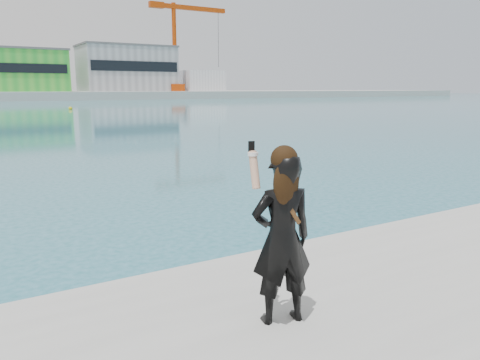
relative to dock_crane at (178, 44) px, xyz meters
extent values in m
cube|color=green|center=(-45.20, 6.00, -8.07)|extent=(30.00, 16.00, 10.00)
cube|color=black|center=(-45.20, -2.10, -7.57)|extent=(28.50, 0.20, 2.20)
cube|color=gray|center=(-13.20, 6.00, -7.07)|extent=(25.00, 15.00, 12.00)
cube|color=black|center=(-13.20, -1.60, -6.47)|extent=(23.75, 0.20, 2.64)
cube|color=#59595B|center=(-13.20, 6.00, -0.82)|extent=(25.50, 15.30, 0.50)
cube|color=silver|center=(8.80, 4.00, -10.07)|extent=(12.00, 10.00, 6.00)
cube|color=#C13E0B|center=(-1.20, 0.00, -12.07)|extent=(4.00, 4.00, 2.00)
cylinder|color=#C13E0B|center=(-1.20, 0.00, -0.07)|extent=(1.20, 1.20, 22.00)
cube|color=#C13E0B|center=(4.80, 0.00, 9.93)|extent=(20.00, 1.20, 1.20)
cube|color=#C13E0B|center=(-6.20, 0.00, 9.93)|extent=(4.00, 1.60, 1.60)
cylinder|color=black|center=(12.80, 0.00, 1.93)|extent=(0.10, 0.10, 16.00)
cylinder|color=silver|center=(-31.20, -1.00, -9.07)|extent=(0.16, 0.16, 8.00)
cube|color=#BD3A0B|center=(-30.60, -1.00, -5.67)|extent=(1.20, 0.04, 0.80)
sphere|color=yellow|center=(-42.35, -59.46, -15.07)|extent=(0.50, 0.50, 0.50)
imported|color=black|center=(-53.34, -122.64, -13.51)|extent=(0.62, 0.48, 1.51)
sphere|color=black|center=(-53.35, -122.66, -12.81)|extent=(0.23, 0.23, 0.23)
ellipsoid|color=black|center=(-53.36, -122.71, -13.00)|extent=(0.25, 0.13, 0.40)
cylinder|color=tan|center=(-53.53, -122.50, -12.91)|extent=(0.11, 0.19, 0.33)
cylinder|color=white|center=(-53.52, -122.46, -12.78)|extent=(0.09, 0.09, 0.03)
cube|color=black|center=(-53.51, -122.42, -12.73)|extent=(0.06, 0.02, 0.11)
cube|color=#4C2D14|center=(-53.33, -122.73, -13.21)|extent=(0.21, 0.06, 0.31)
camera|label=1|loc=(-55.65, -125.76, -12.23)|focal=35.00mm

